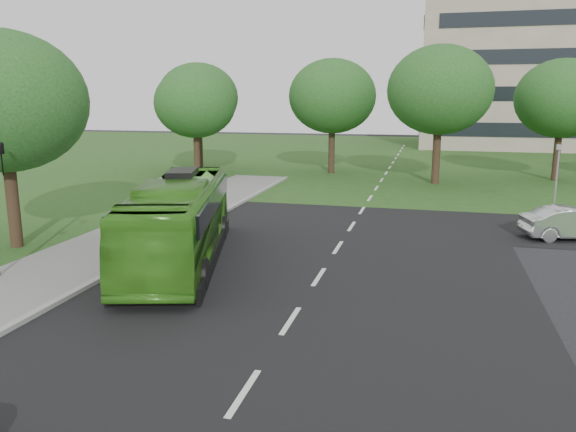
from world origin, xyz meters
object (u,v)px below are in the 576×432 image
object	(u,v)px
tree_park_c	(440,90)
bus	(179,220)
tree_park_f	(198,98)
tree_park_a	(195,103)
sedan	(573,223)
tree_park_d	(562,99)
camera_pole	(557,169)
tree_park_b	(332,96)
tree_side_near	(2,102)

from	to	relation	value
tree_park_c	bus	bearing A→B (deg)	-112.62
tree_park_f	bus	world-z (taller)	tree_park_f
bus	tree_park_a	bearing A→B (deg)	96.28
bus	sedan	xyz separation A→B (m)	(15.18, 7.26, -0.84)
tree_park_c	tree_park_d	world-z (taller)	tree_park_c
tree_park_d	tree_park_f	world-z (taller)	tree_park_f
sedan	camera_pole	world-z (taller)	camera_pole
tree_park_a	bus	size ratio (longest dim) A/B	0.75
sedan	tree_park_c	bearing A→B (deg)	6.63
tree_park_b	camera_pole	bearing A→B (deg)	-42.71
tree_park_b	tree_side_near	size ratio (longest dim) A/B	1.05
sedan	camera_pole	size ratio (longest dim) A/B	1.18
tree_park_b	tree_side_near	xyz separation A→B (m)	(-8.52, -26.27, -0.27)
tree_park_a	tree_park_b	world-z (taller)	tree_park_b
tree_park_a	tree_park_c	distance (m)	18.15
bus	camera_pole	world-z (taller)	camera_pole
tree_park_d	tree_side_near	world-z (taller)	tree_park_d
tree_park_a	tree_side_near	bearing A→B (deg)	-86.46
tree_park_b	tree_park_c	world-z (taller)	tree_park_c
tree_park_d	sedan	world-z (taller)	tree_park_d
tree_park_b	tree_park_f	bearing A→B (deg)	-176.08
tree_park_d	camera_pole	world-z (taller)	tree_park_d
tree_park_f	tree_park_a	bearing A→B (deg)	-69.99
tree_park_d	sedan	xyz separation A→B (m)	(-2.85, -19.06, -5.29)
tree_park_b	tree_park_c	distance (m)	9.14
tree_side_near	camera_pole	size ratio (longest dim) A/B	2.37
tree_park_c	tree_park_d	distance (m)	9.49
tree_park_b	sedan	bearing A→B (deg)	-53.65
tree_park_b	tree_park_d	xyz separation A→B (m)	(16.91, -0.06, -0.17)
tree_park_a	sedan	distance (m)	28.46
camera_pole	tree_park_c	bearing A→B (deg)	142.16
tree_side_near	sedan	size ratio (longest dim) A/B	2.02
tree_park_f	sedan	xyz separation A→B (m)	(25.29, -18.34, -5.37)
tree_park_c	tree_park_f	world-z (taller)	tree_park_c
tree_park_a	bus	distance (m)	23.90
tree_park_c	tree_park_f	distance (m)	19.74
tree_park_b	camera_pole	world-z (taller)	tree_park_b
tree_park_a	tree_side_near	distance (m)	21.79
tree_side_near	tree_park_a	bearing A→B (deg)	93.54
tree_park_c	camera_pole	distance (m)	11.97
tree_park_b	bus	bearing A→B (deg)	-92.41
tree_park_d	camera_pole	xyz separation A→B (m)	(-2.52, -13.23, -3.64)
tree_park_a	tree_side_near	size ratio (longest dim) A/B	0.96
tree_side_near	bus	xyz separation A→B (m)	(7.41, -0.11, -4.35)
tree_park_b	bus	world-z (taller)	tree_park_b
tree_side_near	sedan	world-z (taller)	tree_side_near
tree_park_b	tree_park_d	world-z (taller)	tree_park_b
tree_park_a	tree_park_b	xyz separation A→B (m)	(9.86, 4.52, 0.52)
tree_park_b	tree_park_d	distance (m)	16.91
tree_park_c	sedan	xyz separation A→B (m)	(5.81, -15.21, -5.86)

